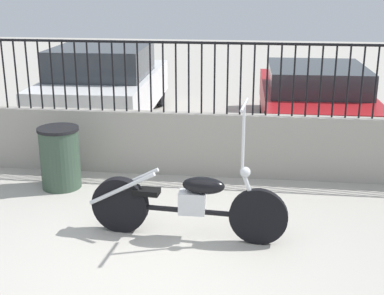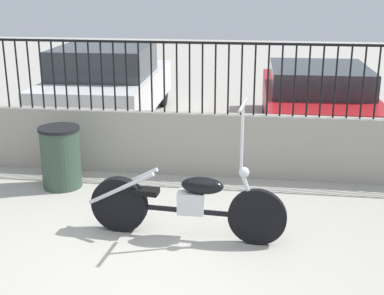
{
  "view_description": "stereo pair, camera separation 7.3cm",
  "coord_description": "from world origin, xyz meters",
  "views": [
    {
      "loc": [
        1.02,
        -4.46,
        2.66
      ],
      "look_at": [
        0.25,
        1.66,
        0.7
      ],
      "focal_mm": 50.0,
      "sensor_mm": 36.0,
      "label": 1
    },
    {
      "loc": [
        1.09,
        -4.45,
        2.66
      ],
      "look_at": [
        0.25,
        1.66,
        0.7
      ],
      "focal_mm": 50.0,
      "sensor_mm": 36.0,
      "label": 2
    }
  ],
  "objects": [
    {
      "name": "ground_plane",
      "position": [
        0.0,
        0.0,
        0.0
      ],
      "size": [
        40.0,
        40.0,
        0.0
      ],
      "primitive_type": "plane",
      "color": "#ADA89E"
    },
    {
      "name": "trash_bin",
      "position": [
        -1.52,
        1.91,
        0.41
      ],
      "size": [
        0.54,
        0.54,
        0.82
      ],
      "color": "#334738",
      "rests_on": "ground_plane"
    },
    {
      "name": "car_white",
      "position": [
        -1.93,
        5.46,
        0.72
      ],
      "size": [
        2.01,
        3.99,
        1.44
      ],
      "rotation": [
        0.0,
        0.0,
        1.6
      ],
      "color": "black",
      "rests_on": "ground_plane"
    },
    {
      "name": "low_wall",
      "position": [
        0.0,
        2.62,
        0.44
      ],
      "size": [
        8.74,
        0.18,
        0.89
      ],
      "color": "#9E998E",
      "rests_on": "ground_plane"
    },
    {
      "name": "car_red",
      "position": [
        2.02,
        5.12,
        0.63
      ],
      "size": [
        1.93,
        4.08,
        1.21
      ],
      "rotation": [
        0.0,
        0.0,
        1.6
      ],
      "color": "black",
      "rests_on": "ground_plane"
    },
    {
      "name": "fence_railing",
      "position": [
        0.0,
        2.62,
        1.51
      ],
      "size": [
        8.74,
        0.04,
        0.97
      ],
      "color": "black",
      "rests_on": "low_wall"
    },
    {
      "name": "motorcycle_black",
      "position": [
        0.23,
        0.7,
        0.39
      ],
      "size": [
        2.13,
        0.52,
        1.5
      ],
      "rotation": [
        0.0,
        0.0,
        -0.08
      ],
      "color": "black",
      "rests_on": "ground_plane"
    }
  ]
}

